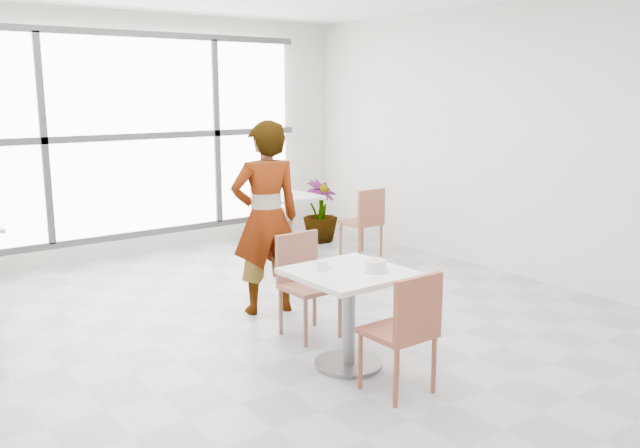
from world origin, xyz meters
TOP-DOWN VIEW (x-y plane):
  - floor at (0.00, 0.00)m, footprint 7.00×7.00m
  - wall_back at (0.00, 3.50)m, footprint 6.00×0.00m
  - wall_right at (3.00, 0.00)m, footprint 0.00×7.00m
  - window at (0.00, 3.44)m, footprint 4.60×0.07m
  - main_table at (-0.14, -0.84)m, footprint 0.80×0.80m
  - chair_near at (-0.14, -1.45)m, footprint 0.42×0.42m
  - chair_far at (0.01, -0.07)m, footprint 0.42×0.42m
  - oatmeal_bowl at (0.02, -0.96)m, footprint 0.21×0.21m
  - coffee_cup at (-0.28, -0.69)m, footprint 0.16×0.13m
  - person at (0.06, 0.61)m, footprint 0.74×0.58m
  - bg_table_right at (1.53, 2.39)m, footprint 0.70×0.70m
  - bg_chair_right_near at (2.17, 1.62)m, footprint 0.42×0.42m
  - bg_chair_right_far at (1.74, 3.15)m, footprint 0.42×0.42m
  - plant_right at (2.27, 2.67)m, footprint 0.58×0.58m

SIDE VIEW (x-z plane):
  - floor at x=0.00m, z-range 0.00..0.00m
  - plant_right at x=2.27m, z-range 0.00..0.85m
  - bg_table_right at x=1.53m, z-range 0.11..0.86m
  - chair_near at x=-0.14m, z-range 0.07..0.94m
  - chair_far at x=0.01m, z-range 0.07..0.94m
  - bg_chair_right_near at x=2.17m, z-range 0.07..0.94m
  - bg_chair_right_far at x=1.74m, z-range 0.07..0.94m
  - main_table at x=-0.14m, z-range 0.15..0.90m
  - coffee_cup at x=-0.28m, z-range 0.75..0.81m
  - oatmeal_bowl at x=0.02m, z-range 0.75..0.84m
  - person at x=0.06m, z-range 0.00..1.80m
  - window at x=0.00m, z-range 0.24..2.76m
  - wall_back at x=0.00m, z-range -1.50..4.50m
  - wall_right at x=3.00m, z-range -2.00..5.00m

